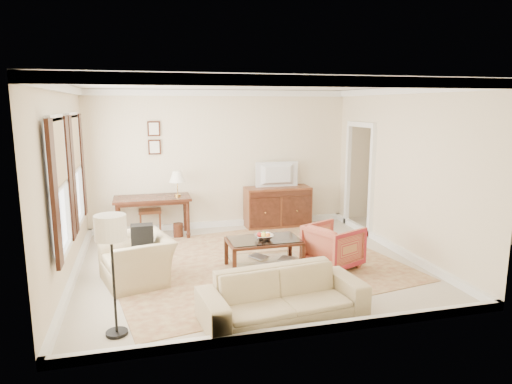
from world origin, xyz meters
name	(u,v)px	position (x,y,z in m)	size (l,w,h in m)	color
room_shell	(248,113)	(0.00, 0.00, 2.47)	(5.51, 5.01, 2.91)	beige
annex_bedroom	(442,213)	(4.49, 1.15, 0.34)	(3.00, 2.70, 2.90)	beige
window_front	(59,186)	(-2.70, -0.70, 1.55)	(0.12, 1.56, 1.80)	#CCB284
window_rear	(75,170)	(-2.70, 0.90, 1.55)	(0.12, 1.56, 1.80)	#CCB284
doorway	(359,179)	(2.71, 1.50, 1.08)	(0.10, 1.12, 2.25)	white
rug	(252,262)	(0.07, 0.06, 0.01)	(4.48, 3.84, 0.01)	brown
writing_desk	(152,202)	(-1.47, 2.03, 0.70)	(1.48, 0.74, 0.81)	#4A2215
desk_chair	(150,207)	(-1.52, 2.38, 0.53)	(0.45, 0.45, 1.05)	brown
desk_lamp	(177,183)	(-0.97, 2.03, 1.06)	(0.32, 0.32, 0.50)	silver
framed_prints	(154,138)	(-1.37, 2.47, 1.94)	(0.25, 0.04, 0.68)	#4A2215
sideboard	(277,207)	(1.17, 2.20, 0.43)	(1.40, 0.54, 0.86)	brown
tv	(278,167)	(1.17, 2.18, 1.30)	(0.88, 0.51, 0.12)	black
coffee_table	(264,246)	(0.19, -0.24, 0.38)	(1.17, 0.70, 0.49)	#4A2215
fruit_bowl	(264,236)	(0.19, -0.27, 0.55)	(0.42, 0.42, 0.10)	silver
book_a	(254,258)	(0.02, -0.27, 0.19)	(0.28, 0.04, 0.38)	brown
book_b	(280,258)	(0.42, -0.36, 0.19)	(0.28, 0.03, 0.38)	brown
striped_armchair	(333,244)	(1.28, -0.48, 0.39)	(0.76, 0.71, 0.78)	maroon
club_armchair	(137,252)	(-1.78, -0.33, 0.46)	(1.06, 0.69, 0.92)	tan
backpack	(142,235)	(-1.69, -0.31, 0.71)	(0.32, 0.22, 0.40)	black
sofa	(283,287)	(-0.05, -1.99, 0.40)	(2.03, 0.59, 0.80)	tan
floor_lamp	(111,237)	(-2.02, -1.92, 1.17)	(0.35, 0.35, 1.41)	black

